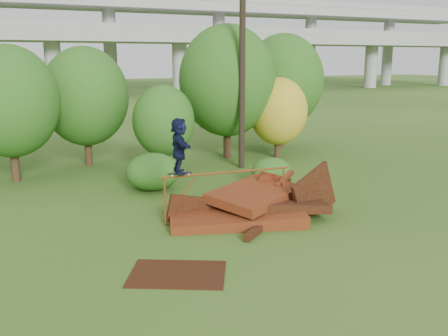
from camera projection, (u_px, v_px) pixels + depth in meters
name	position (u px, v px, depth m)	size (l,w,h in m)	color
ground	(277.00, 232.00, 14.60)	(240.00, 240.00, 0.00)	#2D5116
scrap_pile	(251.00, 207.00, 15.87)	(6.00, 3.83, 2.11)	#4F210E
grind_rail	(227.00, 181.00, 15.65)	(4.29, 0.34, 1.52)	brown
skateboard	(180.00, 173.00, 15.05)	(0.74, 0.24, 0.08)	black
skater	(179.00, 146.00, 14.87)	(1.55, 0.49, 1.67)	black
flat_plate	(178.00, 274.00, 11.73)	(2.23, 1.59, 0.03)	#32170A
tree_0	(9.00, 102.00, 20.04)	(3.95, 3.95, 5.57)	black
tree_1	(85.00, 97.00, 23.20)	(4.01, 4.01, 5.57)	black
tree_2	(164.00, 121.00, 22.04)	(2.75, 2.75, 3.88)	black
tree_3	(227.00, 81.00, 24.77)	(4.82, 4.82, 6.68)	black
tree_4	(278.00, 111.00, 25.22)	(2.97, 2.97, 4.10)	black
tree_5	(283.00, 81.00, 28.14)	(4.56, 4.56, 6.40)	black
shrub_left	(153.00, 172.00, 19.19)	(2.09, 1.93, 1.45)	#1B4311
shrub_right	(272.00, 172.00, 19.78)	(1.64, 1.50, 1.16)	#1B4311
utility_pole	(242.00, 43.00, 22.11)	(1.40, 0.28, 11.19)	black
freeway_overpass	(48.00, 20.00, 68.48)	(160.00, 15.00, 13.70)	gray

